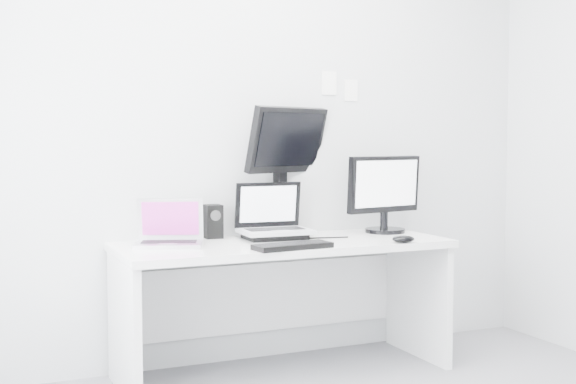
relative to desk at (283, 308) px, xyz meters
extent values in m
plane|color=#B5B8BA|center=(0.00, 0.35, 0.99)|extent=(3.60, 0.00, 3.60)
cube|color=white|center=(0.00, 0.00, 0.00)|extent=(1.80, 0.70, 0.73)
cube|color=#B1B0B5|center=(-0.62, 0.06, 0.49)|extent=(0.41, 0.36, 0.26)
cube|color=black|center=(-0.30, 0.29, 0.46)|extent=(0.12, 0.12, 0.19)
cube|color=#ADAEB4|center=(0.00, 0.11, 0.53)|extent=(0.40, 0.32, 0.32)
cube|color=black|center=(0.13, 0.28, 0.75)|extent=(0.59, 0.40, 0.76)
cube|color=black|center=(0.71, 0.12, 0.60)|extent=(0.55, 0.32, 0.47)
cube|color=black|center=(-0.07, -0.27, 0.38)|extent=(0.42, 0.18, 0.03)
ellipsoid|color=black|center=(0.57, -0.31, 0.39)|extent=(0.14, 0.11, 0.04)
cube|color=white|center=(0.45, 0.34, 1.26)|extent=(0.10, 0.00, 0.14)
cube|color=white|center=(0.60, 0.34, 1.22)|extent=(0.09, 0.00, 0.13)
camera|label=1|loc=(-1.64, -3.78, 0.92)|focal=47.68mm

